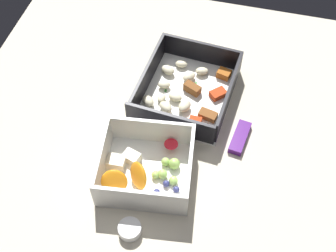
# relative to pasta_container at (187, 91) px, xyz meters

# --- Properties ---
(table_surface) EXTENTS (0.80, 0.80, 0.02)m
(table_surface) POSITION_rel_pasta_container_xyz_m (0.11, -0.01, -0.03)
(table_surface) COLOR beige
(table_surface) RESTS_ON ground
(pasta_container) EXTENTS (0.21, 0.18, 0.06)m
(pasta_container) POSITION_rel_pasta_container_xyz_m (0.00, 0.00, 0.00)
(pasta_container) COLOR white
(pasta_container) RESTS_ON table_surface
(fruit_bowl) EXTENTS (0.16, 0.17, 0.06)m
(fruit_bowl) POSITION_rel_pasta_container_xyz_m (0.19, -0.03, 0.01)
(fruit_bowl) COLOR white
(fruit_bowl) RESTS_ON table_surface
(candy_bar) EXTENTS (0.07, 0.03, 0.01)m
(candy_bar) POSITION_rel_pasta_container_xyz_m (0.08, 0.12, -0.01)
(candy_bar) COLOR #51197A
(candy_bar) RESTS_ON table_surface
(paper_cup_liner) EXTENTS (0.04, 0.04, 0.02)m
(paper_cup_liner) POSITION_rel_pasta_container_xyz_m (0.29, -0.03, -0.01)
(paper_cup_liner) COLOR white
(paper_cup_liner) RESTS_ON table_surface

